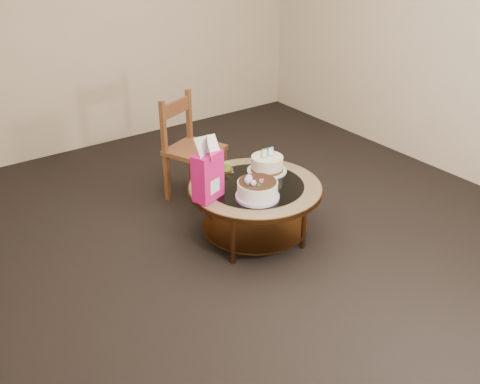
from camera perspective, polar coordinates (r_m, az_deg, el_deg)
ground at (r=4.27m, az=1.56°, el=-4.68°), size 5.00×5.00×0.00m
room_walls at (r=3.67m, az=1.88°, el=16.01°), size 4.52×5.02×2.61m
coffee_table at (r=4.07m, az=1.63°, el=-0.21°), size 1.02×1.02×0.46m
decorated_cake at (r=3.82m, az=1.85°, el=0.17°), size 0.32×0.32×0.18m
cream_cake at (r=4.22m, az=2.90°, el=2.98°), size 0.31×0.31×0.20m
gift_bag at (r=3.76m, az=-3.47°, el=2.40°), size 0.26×0.22×0.45m
pillar_candle at (r=4.23m, az=-1.48°, el=2.55°), size 0.11×0.11×0.08m
dining_chair at (r=4.67m, az=-5.25°, el=4.69°), size 0.56×0.56×0.92m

